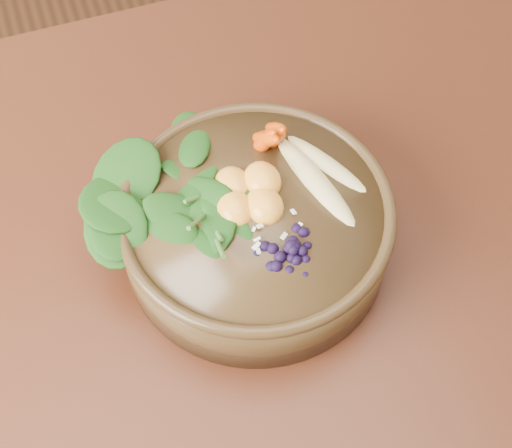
# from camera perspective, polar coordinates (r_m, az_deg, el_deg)

# --- Properties ---
(ground) EXTENTS (4.00, 4.00, 0.00)m
(ground) POSITION_cam_1_polar(r_m,az_deg,el_deg) (1.61, -0.92, -14.54)
(ground) COLOR #381E0F
(ground) RESTS_ON ground
(dining_table) EXTENTS (1.60, 0.90, 0.75)m
(dining_table) POSITION_cam_1_polar(r_m,az_deg,el_deg) (1.01, -1.42, -2.69)
(dining_table) COLOR #331C0C
(dining_table) RESTS_ON ground
(stoneware_bowl) EXTENTS (0.39, 0.39, 0.09)m
(stoneware_bowl) POSITION_cam_1_polar(r_m,az_deg,el_deg) (0.87, 0.00, -0.36)
(stoneware_bowl) COLOR #443018
(stoneware_bowl) RESTS_ON dining_table
(kale_heap) EXTENTS (0.25, 0.23, 0.05)m
(kale_heap) POSITION_cam_1_polar(r_m,az_deg,el_deg) (0.84, -5.44, 3.99)
(kale_heap) COLOR #1E4B16
(kale_heap) RESTS_ON stoneware_bowl
(carrot_cluster) EXTENTS (0.08, 0.08, 0.09)m
(carrot_cluster) POSITION_cam_1_polar(r_m,az_deg,el_deg) (0.87, 0.25, 8.81)
(carrot_cluster) COLOR #E44002
(carrot_cluster) RESTS_ON stoneware_bowl
(banana_halves) EXTENTS (0.11, 0.19, 0.03)m
(banana_halves) POSITION_cam_1_polar(r_m,az_deg,el_deg) (0.86, 5.25, 4.83)
(banana_halves) COLOR #E0CC84
(banana_halves) RESTS_ON stoneware_bowl
(mandarin_cluster) EXTENTS (0.12, 0.12, 0.04)m
(mandarin_cluster) POSITION_cam_1_polar(r_m,az_deg,el_deg) (0.83, -0.61, 3.04)
(mandarin_cluster) COLOR orange
(mandarin_cluster) RESTS_ON stoneware_bowl
(blueberry_pile) EXTENTS (0.17, 0.14, 0.05)m
(blueberry_pile) POSITION_cam_1_polar(r_m,az_deg,el_deg) (0.79, 2.82, -1.18)
(blueberry_pile) COLOR black
(blueberry_pile) RESTS_ON stoneware_bowl
(coconut_flakes) EXTENTS (0.12, 0.10, 0.01)m
(coconut_flakes) POSITION_cam_1_polar(r_m,az_deg,el_deg) (0.82, 0.97, 0.41)
(coconut_flakes) COLOR white
(coconut_flakes) RESTS_ON stoneware_bowl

